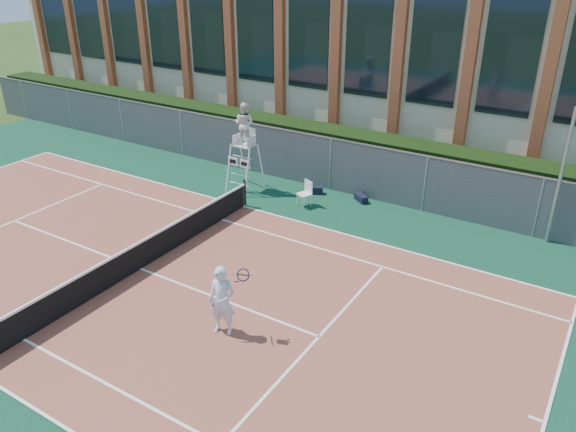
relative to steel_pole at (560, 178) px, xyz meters
The scene contains 13 objects.
ground 13.82m from the steel_pole, 140.28° to the right, with size 120.00×120.00×0.00m, color #233814.
apron 13.21m from the steel_pole, 143.67° to the right, with size 36.00×20.00×0.01m, color #0B3322.
tennis_court 13.81m from the steel_pole, 140.28° to the right, with size 23.77×10.97×0.02m, color brown.
tennis_net 13.73m from the steel_pole, 140.28° to the right, with size 0.10×11.30×1.10m.
fence 10.55m from the steel_pole, behind, with size 40.00×0.06×2.20m, color #595E60, non-canonical shape.
hedge 10.63m from the steel_pole, behind, with size 40.00×1.40×2.20m, color black.
building 14.09m from the steel_pole, 138.55° to the left, with size 45.00×10.60×8.22m.
steel_pole is the anchor object (origin of this frame).
umpire_chair 11.58m from the steel_pole, behind, with size 1.03×1.58×3.67m.
plastic_chair 8.85m from the steel_pole, 167.97° to the right, with size 0.62×0.62×1.01m.
sports_bag_near 9.08m from the steel_pole, behind, with size 0.69×0.28×0.30m, color black.
sports_bag_far 7.19m from the steel_pole, behind, with size 0.67×0.29×0.27m, color black.
tennis_player 11.75m from the steel_pole, 122.64° to the right, with size 1.10×0.79×1.92m.
Camera 1 is at (11.90, -10.36, 9.17)m, focal length 35.00 mm.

